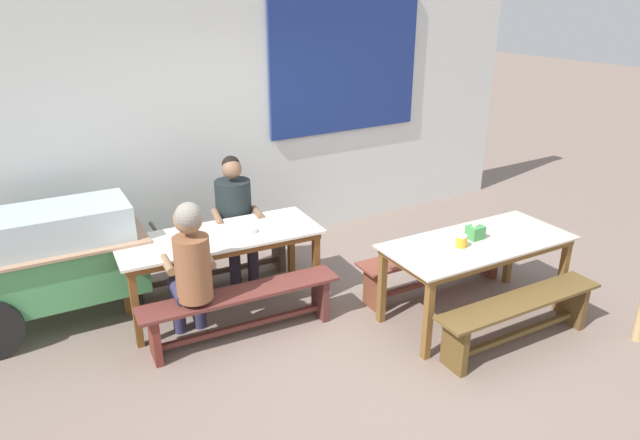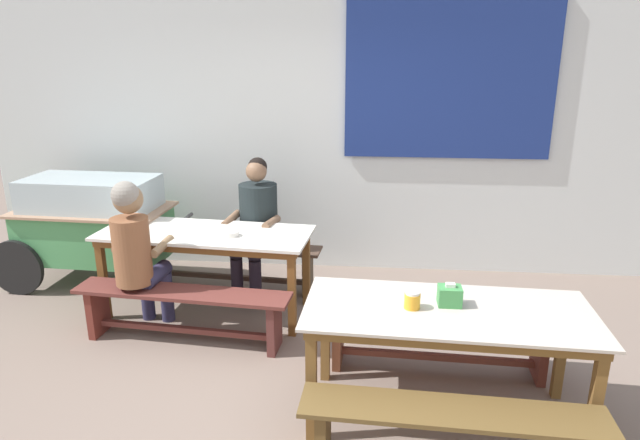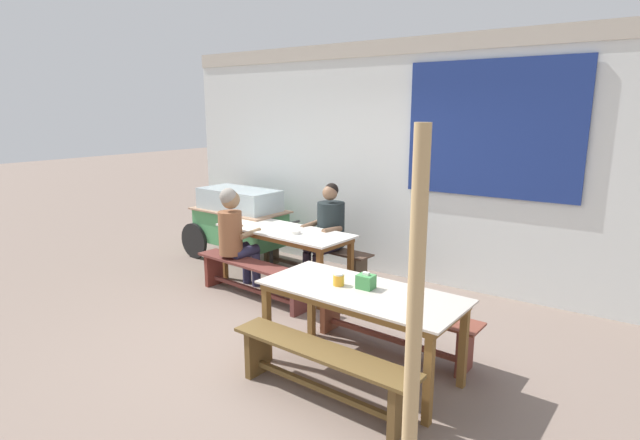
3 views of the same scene
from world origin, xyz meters
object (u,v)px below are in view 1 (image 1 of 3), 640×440
bench_near_front (519,315)px  bench_near_back (434,264)px  dining_table_near (477,249)px  bench_far_back (206,257)px  soup_bowl (250,230)px  condiment_jar (462,241)px  person_left_back_turned (191,265)px  tissue_box (475,232)px  bench_far_front (242,306)px  person_center_facing (235,214)px  food_cart (57,256)px  dining_table_far (220,242)px

bench_near_front → bench_near_back: bearing=87.4°
dining_table_near → bench_far_back: (-1.83, 1.85, -0.38)m
soup_bowl → condiment_jar: bearing=-41.0°
dining_table_near → bench_near_front: size_ratio=1.09×
bench_far_back → soup_bowl: size_ratio=14.74×
person_left_back_turned → tissue_box: size_ratio=9.20×
dining_table_near → bench_near_front: dining_table_near is taller
condiment_jar → soup_bowl: (-1.40, 1.22, -0.03)m
bench_far_front → person_center_facing: bearing=68.2°
tissue_box → soup_bowl: (-1.63, 1.16, -0.04)m
bench_far_back → food_cart: bearing=-179.6°
dining_table_near → person_left_back_turned: person_left_back_turned is taller
dining_table_near → bench_near_back: dining_table_near is taller
tissue_box → food_cart: bearing=150.7°
bench_near_back → bench_far_front: bearing=173.2°
person_left_back_turned → soup_bowl: size_ratio=10.47×
food_cart → person_center_facing: (1.64, -0.07, 0.09)m
bench_far_back → condiment_jar: bearing=-49.0°
bench_near_back → tissue_box: (-0.01, -0.48, 0.52)m
bench_far_back → soup_bowl: soup_bowl is taller
tissue_box → bench_near_back: bearing=88.6°
bench_near_front → condiment_jar: 0.76m
bench_near_front → soup_bowl: 2.42m
dining_table_far → bench_far_back: bearing=85.2°
dining_table_far → condiment_jar: bearing=-38.4°
person_left_back_turned → soup_bowl: 0.76m
food_cart → bench_far_back: bearing=0.4°
soup_bowl → dining_table_far: bearing=159.5°
bench_far_front → condiment_jar: (1.70, -0.78, 0.50)m
bench_near_front → soup_bowl: soup_bowl is taller
bench_far_back → person_left_back_turned: size_ratio=1.41×
bench_far_front → food_cart: bearing=139.3°
person_center_facing → bench_far_front: bearing=-111.8°
bench_near_back → dining_table_far: bearing=157.9°
dining_table_near → bench_far_front: bearing=158.1°
condiment_jar → tissue_box: bearing=16.2°
dining_table_near → bench_near_back: 0.66m
person_center_facing → tissue_box: person_center_facing is taller
bench_far_back → person_center_facing: bearing=-15.3°
bench_far_back → bench_near_front: (1.80, -2.38, 0.01)m
bench_far_front → person_left_back_turned: person_left_back_turned is taller
soup_bowl → bench_near_front: bearing=-47.7°
bench_far_front → bench_near_back: same height
person_center_facing → tissue_box: (1.53, -1.70, 0.08)m
dining_table_far → dining_table_near: size_ratio=1.06×
bench_far_front → person_left_back_turned: size_ratio=1.34×
bench_far_back → person_center_facing: 0.54m
bench_near_back → tissue_box: tissue_box is taller
bench_far_back → dining_table_far: bearing=-94.8°
condiment_jar → bench_near_back: bearing=66.4°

